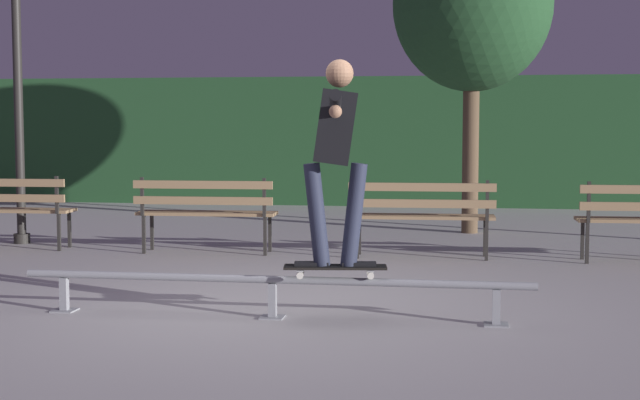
# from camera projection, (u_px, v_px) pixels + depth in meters

# --- Properties ---
(ground_plane) EXTENTS (90.00, 90.00, 0.00)m
(ground_plane) POSITION_uv_depth(u_px,v_px,m) (280.00, 310.00, 7.57)
(ground_plane) COLOR #ADAAA8
(hedge_backdrop) EXTENTS (24.00, 1.20, 2.31)m
(hedge_backdrop) POSITION_uv_depth(u_px,v_px,m) (388.00, 141.00, 17.31)
(hedge_backdrop) COLOR #234C28
(hedge_backdrop) RESTS_ON ground
(grind_rail) EXTENTS (3.99, 0.18, 0.33)m
(grind_rail) POSITION_uv_depth(u_px,v_px,m) (272.00, 285.00, 7.26)
(grind_rail) COLOR gray
(grind_rail) RESTS_ON ground
(skateboard) EXTENTS (0.80, 0.31, 0.09)m
(skateboard) POSITION_uv_depth(u_px,v_px,m) (335.00, 268.00, 7.17)
(skateboard) COLOR black
(skateboard) RESTS_ON grind_rail
(skateboarder) EXTENTS (0.63, 1.40, 1.56)m
(skateboarder) POSITION_uv_depth(u_px,v_px,m) (336.00, 144.00, 7.09)
(skateboarder) COLOR black
(skateboarder) RESTS_ON skateboard
(park_bench_leftmost) EXTENTS (1.62, 0.48, 0.88)m
(park_bench_leftmost) POSITION_uv_depth(u_px,v_px,m) (4.00, 204.00, 11.17)
(park_bench_leftmost) COLOR #282623
(park_bench_leftmost) RESTS_ON ground
(park_bench_left_center) EXTENTS (1.62, 0.48, 0.88)m
(park_bench_left_center) POSITION_uv_depth(u_px,v_px,m) (205.00, 207.00, 10.78)
(park_bench_left_center) COLOR #282623
(park_bench_left_center) RESTS_ON ground
(park_bench_right_center) EXTENTS (1.62, 0.48, 0.88)m
(park_bench_right_center) POSITION_uv_depth(u_px,v_px,m) (422.00, 210.00, 10.40)
(park_bench_right_center) COLOR #282623
(park_bench_right_center) RESTS_ON ground
(tree_behind_benches) EXTENTS (2.13, 2.13, 4.25)m
(tree_behind_benches) POSITION_uv_depth(u_px,v_px,m) (472.00, 5.00, 12.62)
(tree_behind_benches) COLOR brown
(tree_behind_benches) RESTS_ON ground
(lamp_post_left) EXTENTS (0.32, 0.32, 3.90)m
(lamp_post_left) POSITION_uv_depth(u_px,v_px,m) (17.00, 42.00, 11.55)
(lamp_post_left) COLOR #282623
(lamp_post_left) RESTS_ON ground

